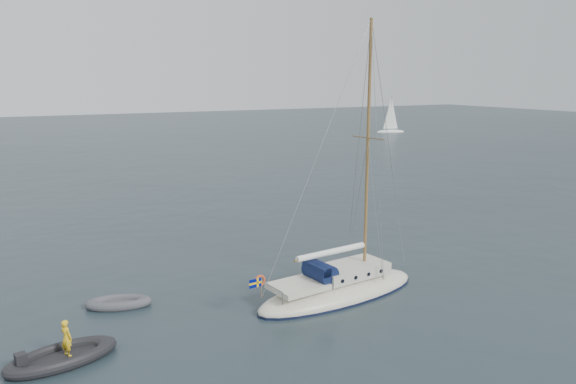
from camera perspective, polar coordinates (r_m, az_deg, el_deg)
ground at (r=31.29m, az=4.20°, el=-8.45°), size 300.00×300.00×0.00m
sailboat at (r=28.17m, az=5.22°, el=-8.47°), size 9.86×2.95×14.05m
dinghy at (r=28.29m, az=-16.84°, el=-10.73°), size 3.09×1.40×0.44m
rib at (r=23.91m, az=-22.02°, el=-15.18°), size 4.27×1.94×1.68m
distant_yacht_b at (r=114.04m, az=10.41°, el=7.64°), size 5.84×3.11×7.74m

